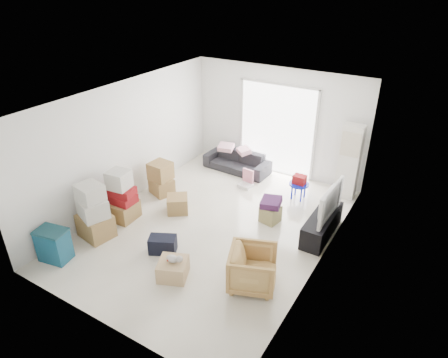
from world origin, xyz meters
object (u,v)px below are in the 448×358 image
storage_bins (54,245)px  tv_console (322,225)px  sofa (237,158)px  television (324,212)px  armchair (253,267)px  kids_table (299,182)px  ac_tower (349,162)px  ottoman (270,214)px  wood_crate (173,269)px

storage_bins → tv_console: bearing=39.7°
sofa → storage_bins: size_ratio=2.75×
television → armchair: size_ratio=1.46×
tv_console → kids_table: (-0.93, 1.10, 0.19)m
television → armchair: (-0.51, -1.98, -0.15)m
ac_tower → kids_table: 1.20m
sofa → storage_bins: (-1.05, -4.87, -0.02)m
sofa → armchair: 4.31m
tv_console → kids_table: bearing=130.2°
armchair → kids_table: 3.11m
storage_bins → kids_table: bearing=55.6°
kids_table → television: bearing=-49.8°
television → kids_table: 1.45m
television → sofa: 3.29m
tv_console → ottoman: 1.08m
tv_console → television: (0.00, 0.00, 0.31)m
wood_crate → sofa: bearing=104.6°
tv_console → storage_bins: storage_bins is taller
armchair → storage_bins: (-3.39, -1.25, -0.07)m
ac_tower → tv_console: size_ratio=1.27×
storage_bins → wood_crate: (2.13, 0.74, -0.16)m
armchair → tv_console: bearing=-35.3°
sofa → wood_crate: (1.08, -4.13, -0.18)m
tv_console → television: 0.31m
kids_table → ottoman: bearing=-96.9°
ottoman → kids_table: 1.22m
tv_console → television: television is taller
television → armchair: 2.05m
armchair → storage_bins: armchair is taller
ac_tower → kids_table: (-0.88, -0.68, -0.46)m
ac_tower → kids_table: bearing=-142.3°
television → wood_crate: 3.09m
sofa → storage_bins: 4.98m
wood_crate → kids_table: bearing=76.8°
television → kids_table: (-0.93, 1.10, -0.12)m
armchair → kids_table: (-0.42, 3.08, 0.03)m
tv_console → ottoman: tv_console is taller
wood_crate → ottoman: bearing=73.8°
tv_console → armchair: (-0.51, -1.98, 0.16)m
ac_tower → tv_console: (0.05, -1.78, -0.64)m
armchair → wood_crate: bearing=91.3°
armchair → ac_tower: bearing=-27.9°
television → storage_bins: size_ratio=1.80×
armchair → ottoman: armchair is taller
kids_table → wood_crate: kids_table is taller
ottoman → kids_table: size_ratio=0.60×
storage_bins → ac_tower: bearing=52.5°
armchair → wood_crate: (-1.27, -0.52, -0.23)m
tv_console → ac_tower: bearing=91.6°
ac_tower → sofa: (-2.80, -0.15, -0.54)m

